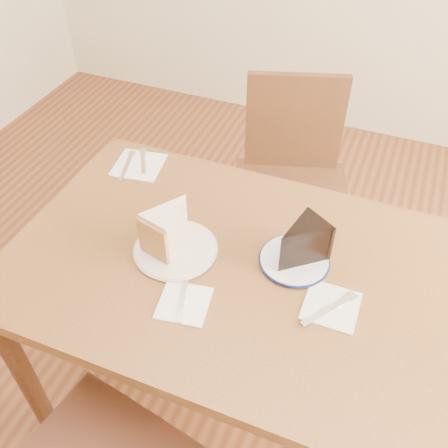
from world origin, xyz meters
TOP-DOWN VIEW (x-y plane):
  - ground at (0.00, 0.00)m, footprint 4.00×4.00m
  - table at (0.00, 0.00)m, footprint 1.20×0.80m
  - chair_far at (-0.00, 0.68)m, footprint 0.56×0.56m
  - plate_cream at (-0.15, -0.02)m, footprint 0.22×0.22m
  - plate_navy at (0.16, 0.07)m, footprint 0.18×0.18m
  - carrot_cake at (-0.17, 0.00)m, footprint 0.13×0.15m
  - chocolate_cake at (0.17, 0.06)m, footprint 0.15×0.16m
  - napkin_cream at (-0.05, -0.17)m, footprint 0.14×0.14m
  - napkin_navy at (0.29, -0.04)m, footprint 0.13×0.13m
  - napkin_spare at (-0.44, 0.29)m, footprint 0.17×0.17m
  - fork_cream at (-0.06, -0.17)m, footprint 0.06×0.14m
  - knife_navy at (0.29, -0.06)m, footprint 0.11×0.15m
  - fork_spare at (-0.43, 0.31)m, footprint 0.08×0.13m
  - knife_spare at (-0.47, 0.27)m, footprint 0.06×0.16m

SIDE VIEW (x-z plane):
  - ground at x=0.00m, z-range 0.00..0.00m
  - chair_far at x=0.00m, z-range 0.05..0.95m
  - table at x=0.00m, z-range 0.28..1.03m
  - napkin_cream at x=-0.05m, z-range 0.75..0.75m
  - napkin_navy at x=0.29m, z-range 0.75..0.75m
  - napkin_spare at x=-0.44m, z-range 0.75..0.75m
  - plate_cream at x=-0.15m, z-range 0.75..0.76m
  - plate_navy at x=0.16m, z-range 0.75..0.76m
  - fork_cream at x=-0.06m, z-range 0.75..0.76m
  - knife_navy at x=0.29m, z-range 0.75..0.76m
  - fork_spare at x=-0.43m, z-range 0.75..0.76m
  - knife_spare at x=-0.47m, z-range 0.75..0.76m
  - chocolate_cake at x=0.17m, z-range 0.76..0.87m
  - carrot_cake at x=-0.17m, z-range 0.76..0.87m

